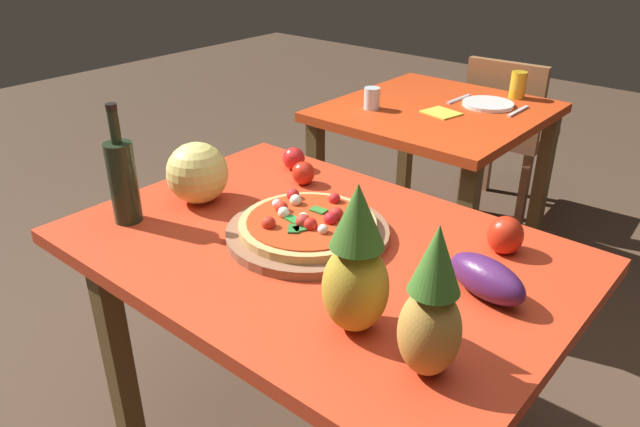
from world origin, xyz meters
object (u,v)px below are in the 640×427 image
pizza (307,223)px  knife_utensil (518,111)px  dining_chair (507,129)px  melon (197,173)px  tomato_near_board (303,173)px  napkin_folded (441,113)px  tomato_beside_pepper (294,158)px  wine_bottle (123,179)px  bell_pepper (505,235)px  drinking_glass_water (372,98)px  fork_utensil (459,99)px  display_table (318,273)px  pineapple_right (356,267)px  pineapple_left (432,310)px  drinking_glass_juice (518,85)px  background_table (435,133)px  dinner_plate (488,104)px  eggplant (487,278)px  pizza_board (308,233)px

pizza → knife_utensil: size_ratio=2.00×
dining_chair → melon: melon is taller
tomato_near_board → napkin_folded: bearing=92.4°
dining_chair → tomato_beside_pepper: 1.61m
wine_bottle → bell_pepper: wine_bottle is taller
drinking_glass_water → fork_utensil: 0.43m
dining_chair → tomato_beside_pepper: bearing=84.4°
display_table → drinking_glass_water: 1.20m
display_table → pineapple_right: 0.42m
pizza → wine_bottle: (-0.44, -0.25, 0.08)m
dining_chair → tomato_beside_pepper: dining_chair is taller
wine_bottle → dining_chair: bearing=85.8°
pineapple_left → dining_chair: bearing=110.3°
pizza → drinking_glass_juice: 1.59m
melon → wine_bottle: bearing=-104.7°
display_table → tomato_near_board: tomato_near_board is taller
dining_chair → background_table: bearing=82.4°
dinner_plate → knife_utensil: size_ratio=1.22×
wine_bottle → background_table: bearing=85.7°
tomato_near_board → wine_bottle: bearing=-112.4°
dining_chair → knife_utensil: 0.62m
napkin_folded → knife_utensil: bearing=43.8°
dinner_plate → fork_utensil: (-0.14, 0.00, -0.00)m
dining_chair → wine_bottle: bearing=82.2°
bell_pepper → drinking_glass_juice: bearing=112.8°
dining_chair → napkin_folded: bearing=87.1°
bell_pepper → fork_utensil: bearing=123.3°
display_table → melon: bearing=-176.0°
napkin_folded → melon: bearing=-95.3°
pizza → fork_utensil: (-0.31, 1.39, -0.04)m
dining_chair → eggplant: size_ratio=4.25×
knife_utensil → pineapple_right: bearing=-77.1°
melon → drinking_glass_water: melon is taller
display_table → melon: (-0.43, -0.03, 0.18)m
dining_chair → tomato_beside_pepper: (-0.06, -1.58, 0.30)m
display_table → pineapple_right: size_ratio=3.94×
eggplant → napkin_folded: size_ratio=1.43×
tomato_beside_pepper → dinner_plate: tomato_beside_pepper is taller
dining_chair → tomato_near_board: dining_chair is taller
display_table → pizza: pizza is taller
dining_chair → wine_bottle: size_ratio=2.56×
drinking_glass_water → pineapple_left: bearing=-50.5°
pizza → napkin_folded: 1.19m
wine_bottle → fork_utensil: wine_bottle is taller
pineapple_right → napkin_folded: bearing=113.4°
pizza → dining_chair: bearing=98.4°
pizza_board → drinking_glass_juice: drinking_glass_juice is taller
tomato_near_board → dining_chair: bearing=91.6°
display_table → wine_bottle: size_ratio=3.86×
pineapple_left → drinking_glass_juice: bearing=109.3°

